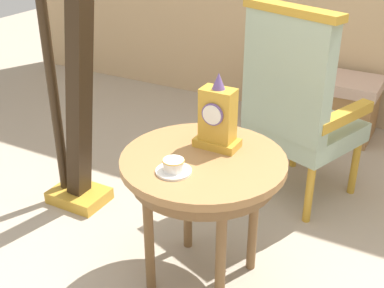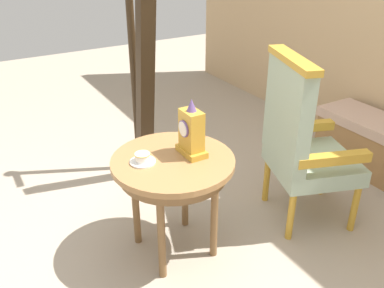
{
  "view_description": "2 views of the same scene",
  "coord_description": "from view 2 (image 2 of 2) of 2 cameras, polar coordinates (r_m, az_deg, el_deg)",
  "views": [
    {
      "loc": [
        0.84,
        -1.56,
        1.64
      ],
      "look_at": [
        -0.1,
        0.15,
        0.65
      ],
      "focal_mm": 47.19,
      "sensor_mm": 36.0,
      "label": 1
    },
    {
      "loc": [
        1.8,
        -0.87,
        1.79
      ],
      "look_at": [
        -0.05,
        0.23,
        0.68
      ],
      "focal_mm": 39.19,
      "sensor_mm": 36.0,
      "label": 2
    }
  ],
  "objects": [
    {
      "name": "side_table",
      "position": [
        2.39,
        -2.58,
        -3.64
      ],
      "size": [
        0.7,
        0.7,
        0.64
      ],
      "color": "#9E7042",
      "rests_on": "ground"
    },
    {
      "name": "harp",
      "position": [
        3.15,
        -6.8,
        7.14
      ],
      "size": [
        0.4,
        0.24,
        1.77
      ],
      "color": "gold",
      "rests_on": "ground"
    },
    {
      "name": "window_bench",
      "position": [
        3.72,
        23.38,
        -0.03
      ],
      "size": [
        0.92,
        0.4,
        0.44
      ],
      "color": "#CCA893",
      "rests_on": "ground"
    },
    {
      "name": "mantel_clock",
      "position": [
        2.34,
        -0.1,
        1.55
      ],
      "size": [
        0.19,
        0.11,
        0.34
      ],
      "color": "gold",
      "rests_on": "side_table"
    },
    {
      "name": "teacup_left",
      "position": [
        2.32,
        -6.75,
        -1.99
      ],
      "size": [
        0.14,
        0.14,
        0.06
      ],
      "color": "white",
      "rests_on": "side_table"
    },
    {
      "name": "armchair",
      "position": [
        2.75,
        14.66,
        0.54
      ],
      "size": [
        0.69,
        0.68,
        1.14
      ],
      "color": "#9EB299",
      "rests_on": "ground"
    },
    {
      "name": "ground_plane",
      "position": [
        2.69,
        -3.79,
        -14.59
      ],
      "size": [
        10.0,
        10.0,
        0.0
      ],
      "primitive_type": "plane",
      "color": "tan"
    }
  ]
}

